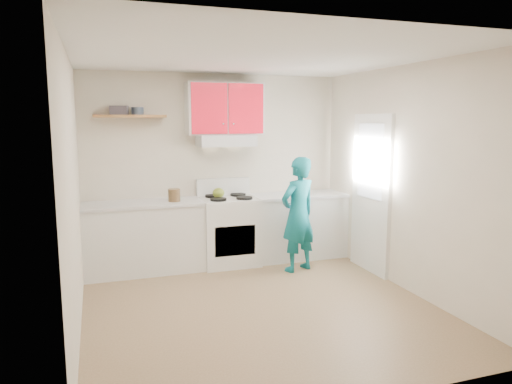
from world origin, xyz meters
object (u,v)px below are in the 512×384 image
object	(u,v)px
kettle	(218,193)
person	(298,214)
stove	(229,231)
crock	(174,196)
tin	(137,111)

from	to	relation	value
kettle	person	xyz separation A→B (m)	(0.91, -0.62, -0.24)
stove	crock	distance (m)	0.91
tin	crock	bearing A→B (deg)	-28.07
kettle	tin	bearing A→B (deg)	-165.91
kettle	person	size ratio (longest dim) A/B	0.11
stove	crock	bearing A→B (deg)	-176.67
stove	person	bearing A→B (deg)	-36.49
tin	kettle	size ratio (longest dim) A/B	0.97
stove	kettle	world-z (taller)	kettle
crock	person	distance (m)	1.63
kettle	crock	xyz separation A→B (m)	(-0.61, -0.09, 0.00)
tin	person	xyz separation A→B (m)	(1.93, -0.75, -1.33)
tin	stove	bearing A→B (deg)	-8.62
kettle	person	bearing A→B (deg)	-13.04
kettle	crock	world-z (taller)	crock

